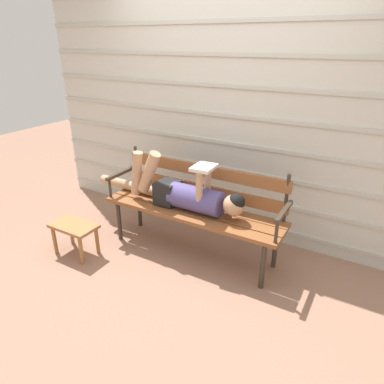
# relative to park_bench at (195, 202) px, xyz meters

# --- Properties ---
(ground_plane) EXTENTS (12.00, 12.00, 0.00)m
(ground_plane) POSITION_rel_park_bench_xyz_m (0.00, -0.22, -0.52)
(ground_plane) COLOR #936B56
(house_siding) EXTENTS (4.47, 0.08, 2.51)m
(house_siding) POSITION_rel_park_bench_xyz_m (0.00, 0.58, 0.73)
(house_siding) COLOR beige
(house_siding) RESTS_ON ground
(park_bench) EXTENTS (1.76, 0.45, 0.92)m
(park_bench) POSITION_rel_park_bench_xyz_m (0.00, 0.00, 0.00)
(park_bench) COLOR brown
(park_bench) RESTS_ON ground
(reclining_person) EXTENTS (1.68, 0.27, 0.53)m
(reclining_person) POSITION_rel_park_bench_xyz_m (-0.10, -0.07, 0.11)
(reclining_person) COLOR #514784
(footstool) EXTENTS (0.45, 0.26, 0.32)m
(footstool) POSITION_rel_park_bench_xyz_m (-0.97, -0.65, -0.26)
(footstool) COLOR #9E6638
(footstool) RESTS_ON ground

